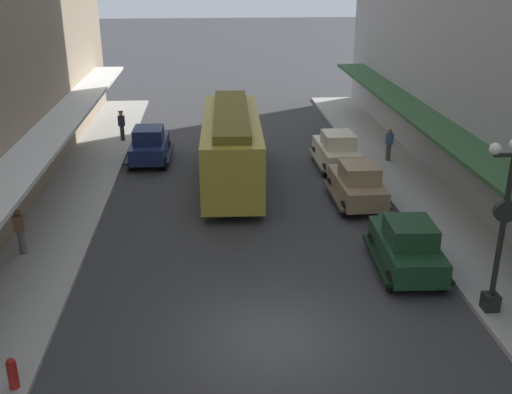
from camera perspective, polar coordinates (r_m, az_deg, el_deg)
ground_plane at (r=16.80m, az=1.63°, el=-13.30°), size 200.00×200.00×0.00m
parked_car_0 at (r=29.94m, az=7.67°, el=4.51°), size 2.20×4.28×1.84m
parked_car_1 at (r=31.05m, az=-10.06°, el=4.99°), size 2.20×4.28×1.84m
parked_car_2 at (r=20.29m, az=14.13°, el=-4.42°), size 2.29×4.31×1.84m
parked_car_3 at (r=25.46m, az=9.59°, el=1.33°), size 2.19×4.28×1.84m
streetcar at (r=27.18m, az=-2.34°, el=5.05°), size 2.78×9.67×3.46m
lamp_post_with_clock at (r=17.77m, az=22.47°, el=-2.02°), size 1.42×0.44×5.16m
fire_hydrant at (r=15.78m, az=-22.12°, el=-15.21°), size 0.24×0.24×0.82m
pedestrian_0 at (r=34.69m, az=-12.63°, el=6.65°), size 0.36×0.28×1.67m
pedestrian_1 at (r=31.07m, az=12.51°, el=4.90°), size 0.36×0.24×1.64m
pedestrian_3 at (r=22.08m, az=-21.46°, el=-3.01°), size 0.36×0.24×1.64m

